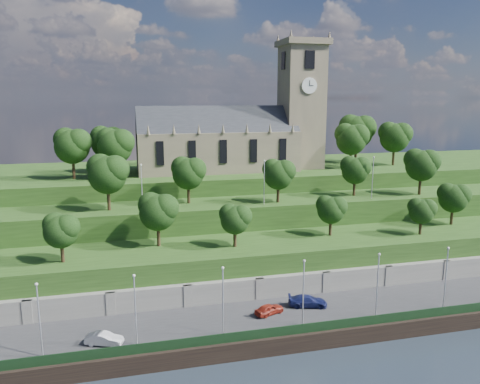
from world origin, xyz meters
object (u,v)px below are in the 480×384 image
object	(u,v)px
car_middle	(104,339)
car_right	(308,301)
church	(240,133)
car_left	(269,309)

from	to	relation	value
car_middle	car_right	size ratio (longest dim) A/B	0.82
church	car_middle	xyz separation A→B (m)	(-26.39, -42.43, -19.82)
car_left	car_right	world-z (taller)	car_right
church	car_right	size ratio (longest dim) A/B	7.44
car_left	car_right	xyz separation A→B (m)	(5.71, 0.97, 0.07)
car_left	car_middle	xyz separation A→B (m)	(-20.53, -2.85, 0.02)
church	car_left	bearing A→B (deg)	-98.42
church	car_right	distance (m)	43.38
car_left	car_middle	world-z (taller)	car_middle
church	car_left	xyz separation A→B (m)	(-5.86, -39.58, -19.84)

